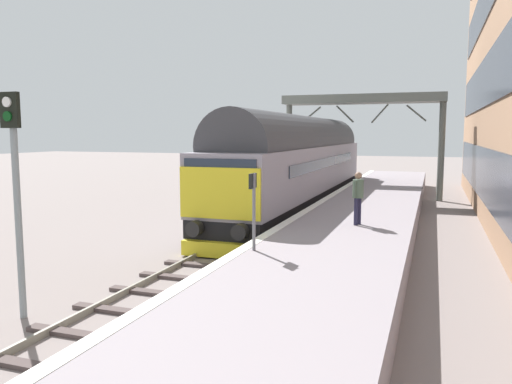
{
  "coord_description": "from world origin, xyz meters",
  "views": [
    {
      "loc": [
        6.1,
        -16.83,
        3.84
      ],
      "look_at": [
        0.2,
        -0.11,
        1.76
      ],
      "focal_mm": 35.31,
      "sensor_mm": 36.0,
      "label": 1
    }
  ],
  "objects": [
    {
      "name": "ground_plane",
      "position": [
        0.0,
        0.0,
        0.0
      ],
      "size": [
        140.0,
        140.0,
        0.0
      ],
      "primitive_type": "plane",
      "color": "gray",
      "rests_on": "ground"
    },
    {
      "name": "track_main",
      "position": [
        0.0,
        0.0,
        0.05
      ],
      "size": [
        2.5,
        60.0,
        0.15
      ],
      "color": "gray",
      "rests_on": "ground"
    },
    {
      "name": "station_platform",
      "position": [
        3.6,
        0.0,
        0.5
      ],
      "size": [
        4.0,
        44.0,
        1.01
      ],
      "color": "gray",
      "rests_on": "ground"
    },
    {
      "name": "diesel_locomotive",
      "position": [
        0.0,
        6.81,
        2.49
      ],
      "size": [
        2.74,
        19.82,
        4.68
      ],
      "color": "black",
      "rests_on": "ground"
    },
    {
      "name": "signal_post_mid",
      "position": [
        -1.88,
        -8.89,
        2.88
      ],
      "size": [
        0.44,
        0.22,
        4.65
      ],
      "color": "gray",
      "rests_on": "ground"
    },
    {
      "name": "platform_number_sign",
      "position": [
        2.04,
        -5.52,
        2.25
      ],
      "size": [
        0.1,
        0.44,
        1.87
      ],
      "color": "slate",
      "rests_on": "station_platform"
    },
    {
      "name": "waiting_passenger",
      "position": [
        3.94,
        -1.22,
        1.99
      ],
      "size": [
        0.43,
        0.49,
        1.64
      ],
      "rotation": [
        0.0,
        0.0,
        1.23
      ],
      "color": "#282641",
      "rests_on": "station_platform"
    },
    {
      "name": "overhead_footbridge",
      "position": [
        2.05,
        13.41,
        5.41
      ],
      "size": [
        9.3,
        2.0,
        6.07
      ],
      "color": "slate",
      "rests_on": "ground"
    }
  ]
}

